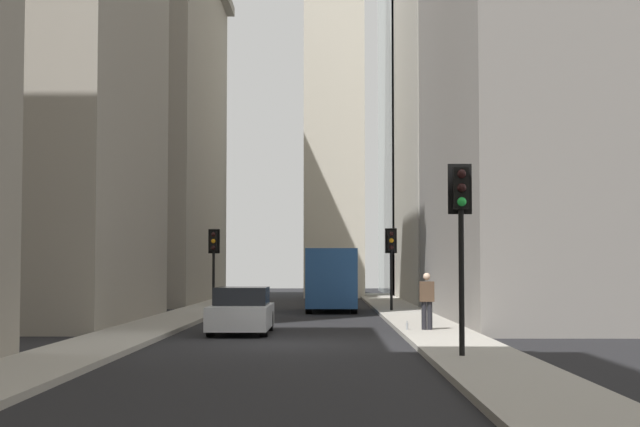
# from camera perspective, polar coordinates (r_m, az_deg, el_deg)

# --- Properties ---
(ground_plane) EXTENTS (135.00, 135.00, 0.00)m
(ground_plane) POSITION_cam_1_polar(r_m,az_deg,el_deg) (26.10, -2.30, -7.59)
(ground_plane) COLOR black
(sidewalk_right) EXTENTS (90.00, 2.20, 0.14)m
(sidewalk_right) POSITION_cam_1_polar(r_m,az_deg,el_deg) (26.69, -12.07, -7.28)
(sidewalk_right) COLOR #A8A399
(sidewalk_right) RESTS_ON ground_plane
(sidewalk_left) EXTENTS (90.00, 2.20, 0.14)m
(sidewalk_left) POSITION_cam_1_polar(r_m,az_deg,el_deg) (26.27, 7.64, -7.38)
(sidewalk_left) COLOR #A8A399
(sidewalk_left) RESTS_ON ground_plane
(building_left_midfar) EXTENTS (18.44, 10.50, 20.50)m
(building_left_midfar) POSITION_cam_1_polar(r_m,az_deg,el_deg) (39.35, 14.37, 9.04)
(building_left_midfar) COLOR gray
(building_left_midfar) RESTS_ON ground_plane
(building_left_far) EXTENTS (18.89, 10.50, 27.92)m
(building_left_far) POSITION_cam_1_polar(r_m,az_deg,el_deg) (58.66, 9.73, 8.67)
(building_left_far) COLOR #B7B2A5
(building_left_far) RESTS_ON ground_plane
(building_right_far) EXTENTS (18.68, 10.50, 22.56)m
(building_right_far) POSITION_cam_1_polar(r_m,az_deg,el_deg) (58.67, -11.26, 6.02)
(building_right_far) COLOR gray
(building_right_far) RESTS_ON ground_plane
(church_spire) EXTENTS (4.40, 4.40, 37.23)m
(church_spire) POSITION_cam_1_polar(r_m,az_deg,el_deg) (68.15, 0.81, 11.72)
(church_spire) COLOR beige
(church_spire) RESTS_ON ground_plane
(delivery_truck) EXTENTS (6.46, 2.25, 2.84)m
(delivery_truck) POSITION_cam_1_polar(r_m,az_deg,el_deg) (45.20, 0.65, -3.85)
(delivery_truck) COLOR #285699
(delivery_truck) RESTS_ON ground_plane
(sedan_silver) EXTENTS (4.30, 1.78, 1.42)m
(sedan_silver) POSITION_cam_1_polar(r_m,az_deg,el_deg) (30.30, -4.57, -5.70)
(sedan_silver) COLOR #B7BABF
(sedan_silver) RESTS_ON ground_plane
(traffic_light_foreground) EXTENTS (0.43, 0.52, 4.14)m
(traffic_light_foreground) POSITION_cam_1_polar(r_m,az_deg,el_deg) (21.39, 8.18, -0.01)
(traffic_light_foreground) COLOR black
(traffic_light_foreground) RESTS_ON sidewalk_left
(traffic_light_midblock) EXTENTS (0.43, 0.52, 3.61)m
(traffic_light_midblock) POSITION_cam_1_polar(r_m,az_deg,el_deg) (44.69, -6.19, -2.14)
(traffic_light_midblock) COLOR black
(traffic_light_midblock) RESTS_ON sidewalk_right
(traffic_light_far_junction) EXTENTS (0.43, 0.52, 3.60)m
(traffic_light_far_junction) POSITION_cam_1_polar(r_m,az_deg,el_deg) (43.38, 4.15, -2.13)
(traffic_light_far_junction) COLOR black
(traffic_light_far_junction) RESTS_ON sidewalk_left
(pedestrian) EXTENTS (0.26, 0.44, 1.72)m
(pedestrian) POSITION_cam_1_polar(r_m,az_deg,el_deg) (30.00, 6.21, -4.93)
(pedestrian) COLOR black
(pedestrian) RESTS_ON sidewalk_left
(discarded_bottle) EXTENTS (0.07, 0.07, 0.27)m
(discarded_bottle) POSITION_cam_1_polar(r_m,az_deg,el_deg) (30.00, 5.07, -6.52)
(discarded_bottle) COLOR #999EA3
(discarded_bottle) RESTS_ON sidewalk_left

